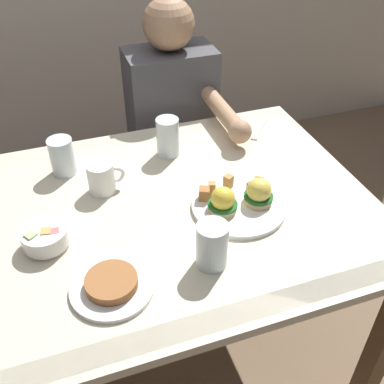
{
  "coord_description": "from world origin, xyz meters",
  "views": [
    {
      "loc": [
        -0.25,
        -0.96,
        1.59
      ],
      "look_at": [
        0.08,
        0.0,
        0.78
      ],
      "focal_mm": 42.63,
      "sensor_mm": 36.0,
      "label": 1
    }
  ],
  "objects_px": {
    "dining_table": "(167,235)",
    "fork": "(259,131)",
    "water_glass_far": "(63,159)",
    "diner_person": "(175,124)",
    "coffee_mug": "(102,177)",
    "eggs_benedict_plate": "(240,201)",
    "water_glass_extra": "(168,139)",
    "side_plate": "(112,285)",
    "fruit_bowl": "(45,238)",
    "water_glass_near": "(212,247)"
  },
  "relations": [
    {
      "from": "dining_table",
      "to": "coffee_mug",
      "type": "distance_m",
      "value": 0.26
    },
    {
      "from": "side_plate",
      "to": "fork",
      "type": "bearing_deg",
      "value": 40.05
    },
    {
      "from": "dining_table",
      "to": "fork",
      "type": "relative_size",
      "value": 9.45
    },
    {
      "from": "water_glass_near",
      "to": "diner_person",
      "type": "distance_m",
      "value": 0.87
    },
    {
      "from": "dining_table",
      "to": "fruit_bowl",
      "type": "relative_size",
      "value": 10.0
    },
    {
      "from": "diner_person",
      "to": "eggs_benedict_plate",
      "type": "bearing_deg",
      "value": -91.13
    },
    {
      "from": "fruit_bowl",
      "to": "dining_table",
      "type": "bearing_deg",
      "value": 7.18
    },
    {
      "from": "side_plate",
      "to": "diner_person",
      "type": "xyz_separation_m",
      "value": [
        0.41,
        0.84,
        -0.1
      ]
    },
    {
      "from": "coffee_mug",
      "to": "water_glass_far",
      "type": "relative_size",
      "value": 0.93
    },
    {
      "from": "eggs_benedict_plate",
      "to": "water_glass_far",
      "type": "relative_size",
      "value": 2.27
    },
    {
      "from": "water_glass_extra",
      "to": "side_plate",
      "type": "xyz_separation_m",
      "value": [
        -0.29,
        -0.51,
        -0.04
      ]
    },
    {
      "from": "diner_person",
      "to": "water_glass_extra",
      "type": "bearing_deg",
      "value": -110.44
    },
    {
      "from": "coffee_mug",
      "to": "water_glass_near",
      "type": "relative_size",
      "value": 0.9
    },
    {
      "from": "coffee_mug",
      "to": "diner_person",
      "type": "relative_size",
      "value": 0.1
    },
    {
      "from": "coffee_mug",
      "to": "side_plate",
      "type": "distance_m",
      "value": 0.39
    },
    {
      "from": "eggs_benedict_plate",
      "to": "side_plate",
      "type": "height_order",
      "value": "eggs_benedict_plate"
    },
    {
      "from": "water_glass_far",
      "to": "diner_person",
      "type": "relative_size",
      "value": 0.1
    },
    {
      "from": "dining_table",
      "to": "eggs_benedict_plate",
      "type": "relative_size",
      "value": 4.44
    },
    {
      "from": "coffee_mug",
      "to": "fork",
      "type": "bearing_deg",
      "value": 15.12
    },
    {
      "from": "dining_table",
      "to": "water_glass_far",
      "type": "relative_size",
      "value": 10.08
    },
    {
      "from": "fruit_bowl",
      "to": "side_plate",
      "type": "xyz_separation_m",
      "value": [
        0.13,
        -0.2,
        -0.02
      ]
    },
    {
      "from": "fork",
      "to": "water_glass_far",
      "type": "xyz_separation_m",
      "value": [
        -0.69,
        -0.03,
        0.05
      ]
    },
    {
      "from": "fruit_bowl",
      "to": "fork",
      "type": "xyz_separation_m",
      "value": [
        0.78,
        0.34,
        -0.03
      ]
    },
    {
      "from": "water_glass_far",
      "to": "water_glass_extra",
      "type": "distance_m",
      "value": 0.34
    },
    {
      "from": "dining_table",
      "to": "diner_person",
      "type": "relative_size",
      "value": 1.05
    },
    {
      "from": "dining_table",
      "to": "water_glass_extra",
      "type": "relative_size",
      "value": 9.22
    },
    {
      "from": "eggs_benedict_plate",
      "to": "diner_person",
      "type": "relative_size",
      "value": 0.24
    },
    {
      "from": "water_glass_far",
      "to": "fork",
      "type": "bearing_deg",
      "value": 2.19
    },
    {
      "from": "diner_person",
      "to": "dining_table",
      "type": "bearing_deg",
      "value": -109.46
    },
    {
      "from": "water_glass_far",
      "to": "side_plate",
      "type": "bearing_deg",
      "value": -84.71
    },
    {
      "from": "dining_table",
      "to": "eggs_benedict_plate",
      "type": "bearing_deg",
      "value": -18.29
    },
    {
      "from": "fork",
      "to": "eggs_benedict_plate",
      "type": "bearing_deg",
      "value": -123.32
    },
    {
      "from": "coffee_mug",
      "to": "water_glass_extra",
      "type": "height_order",
      "value": "water_glass_extra"
    },
    {
      "from": "water_glass_extra",
      "to": "water_glass_near",
      "type": "bearing_deg",
      "value": -94.57
    },
    {
      "from": "water_glass_far",
      "to": "dining_table",
      "type": "bearing_deg",
      "value": -47.77
    },
    {
      "from": "dining_table",
      "to": "diner_person",
      "type": "bearing_deg",
      "value": 70.54
    },
    {
      "from": "fruit_bowl",
      "to": "water_glass_near",
      "type": "distance_m",
      "value": 0.43
    },
    {
      "from": "dining_table",
      "to": "water_glass_far",
      "type": "height_order",
      "value": "water_glass_far"
    },
    {
      "from": "eggs_benedict_plate",
      "to": "water_glass_far",
      "type": "xyz_separation_m",
      "value": [
        -0.45,
        0.34,
        0.02
      ]
    },
    {
      "from": "water_glass_far",
      "to": "side_plate",
      "type": "distance_m",
      "value": 0.52
    },
    {
      "from": "coffee_mug",
      "to": "water_glass_near",
      "type": "bearing_deg",
      "value": -62.16
    },
    {
      "from": "fork",
      "to": "water_glass_far",
      "type": "distance_m",
      "value": 0.69
    },
    {
      "from": "water_glass_extra",
      "to": "dining_table",
      "type": "bearing_deg",
      "value": -108.22
    },
    {
      "from": "fork",
      "to": "fruit_bowl",
      "type": "bearing_deg",
      "value": -156.08
    },
    {
      "from": "fruit_bowl",
      "to": "side_plate",
      "type": "height_order",
      "value": "fruit_bowl"
    },
    {
      "from": "dining_table",
      "to": "eggs_benedict_plate",
      "type": "xyz_separation_m",
      "value": [
        0.2,
        -0.07,
        0.13
      ]
    },
    {
      "from": "dining_table",
      "to": "water_glass_extra",
      "type": "bearing_deg",
      "value": 71.78
    },
    {
      "from": "water_glass_near",
      "to": "side_plate",
      "type": "distance_m",
      "value": 0.25
    },
    {
      "from": "dining_table",
      "to": "fork",
      "type": "bearing_deg",
      "value": 34.41
    },
    {
      "from": "water_glass_near",
      "to": "water_glass_extra",
      "type": "relative_size",
      "value": 0.95
    }
  ]
}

